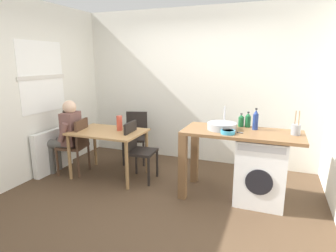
# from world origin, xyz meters

# --- Properties ---
(ground_plane) EXTENTS (5.46, 5.46, 0.00)m
(ground_plane) POSITION_xyz_m (0.00, 0.00, 0.00)
(ground_plane) COLOR #4C3826
(wall_back) EXTENTS (4.60, 0.10, 2.70)m
(wall_back) POSITION_xyz_m (0.00, 1.75, 1.35)
(wall_back) COLOR silver
(wall_back) RESTS_ON ground_plane
(wall_window_side) EXTENTS (0.12, 3.80, 2.70)m
(wall_window_side) POSITION_xyz_m (-2.15, 0.00, 1.35)
(wall_window_side) COLOR silver
(wall_window_side) RESTS_ON ground_plane
(radiator) EXTENTS (0.10, 0.80, 0.70)m
(radiator) POSITION_xyz_m (-2.02, 0.30, 0.35)
(radiator) COLOR white
(radiator) RESTS_ON ground_plane
(dining_table) EXTENTS (1.10, 0.76, 0.74)m
(dining_table) POSITION_xyz_m (-1.03, 0.45, 0.64)
(dining_table) COLOR tan
(dining_table) RESTS_ON ground_plane
(chair_person_seat) EXTENTS (0.46, 0.46, 0.90)m
(chair_person_seat) POSITION_xyz_m (-1.58, 0.36, 0.51)
(chair_person_seat) COLOR #4C3323
(chair_person_seat) RESTS_ON ground_plane
(chair_opposite) EXTENTS (0.42, 0.42, 0.90)m
(chair_opposite) POSITION_xyz_m (-0.56, 0.50, 0.51)
(chair_opposite) COLOR black
(chair_opposite) RESTS_ON ground_plane
(chair_spare_by_wall) EXTENTS (0.49, 0.49, 0.90)m
(chair_spare_by_wall) POSITION_xyz_m (-0.95, 1.22, 0.51)
(chair_spare_by_wall) COLOR black
(chair_spare_by_wall) RESTS_ON ground_plane
(seated_person) EXTENTS (0.53, 0.53, 1.20)m
(seated_person) POSITION_xyz_m (-1.74, 0.34, 0.67)
(seated_person) COLOR #595651
(seated_person) RESTS_ON ground_plane
(kitchen_counter) EXTENTS (1.50, 0.68, 0.92)m
(kitchen_counter) POSITION_xyz_m (0.78, 0.44, 0.76)
(kitchen_counter) COLOR brown
(kitchen_counter) RESTS_ON ground_plane
(washing_machine) EXTENTS (0.60, 0.61, 0.86)m
(washing_machine) POSITION_xyz_m (1.25, 0.44, 0.43)
(washing_machine) COLOR white
(washing_machine) RESTS_ON ground_plane
(sink_basin) EXTENTS (0.38, 0.38, 0.09)m
(sink_basin) POSITION_xyz_m (0.72, 0.44, 0.97)
(sink_basin) COLOR #9EA0A5
(sink_basin) RESTS_ON kitchen_counter
(tap) EXTENTS (0.02, 0.02, 0.28)m
(tap) POSITION_xyz_m (0.72, 0.62, 1.06)
(tap) COLOR #B2B2B7
(tap) RESTS_ON kitchen_counter
(bottle_tall_green) EXTENTS (0.07, 0.07, 0.18)m
(bottle_tall_green) POSITION_xyz_m (0.94, 0.71, 1.00)
(bottle_tall_green) COLOR #19592D
(bottle_tall_green) RESTS_ON kitchen_counter
(bottle_squat_brown) EXTENTS (0.08, 0.08, 0.21)m
(bottle_squat_brown) POSITION_xyz_m (1.03, 0.71, 1.02)
(bottle_squat_brown) COLOR #19592D
(bottle_squat_brown) RESTS_ON kitchen_counter
(bottle_clear_small) EXTENTS (0.07, 0.07, 0.29)m
(bottle_clear_small) POSITION_xyz_m (1.13, 0.59, 1.05)
(bottle_clear_small) COLOR navy
(bottle_clear_small) RESTS_ON kitchen_counter
(mixing_bowl) EXTENTS (0.17, 0.17, 0.05)m
(mixing_bowl) POSITION_xyz_m (0.84, 0.24, 0.95)
(mixing_bowl) COLOR teal
(mixing_bowl) RESTS_ON kitchen_counter
(utensil_crock) EXTENTS (0.11, 0.11, 0.30)m
(utensil_crock) POSITION_xyz_m (1.62, 0.49, 0.99)
(utensil_crock) COLOR gray
(utensil_crock) RESTS_ON kitchen_counter
(vase) EXTENTS (0.09, 0.09, 0.23)m
(vase) POSITION_xyz_m (-0.88, 0.55, 0.86)
(vase) COLOR #D84C38
(vase) RESTS_ON dining_table
(scissors) EXTENTS (0.15, 0.06, 0.01)m
(scissors) POSITION_xyz_m (0.94, 0.34, 0.92)
(scissors) COLOR #B2B2B7
(scissors) RESTS_ON kitchen_counter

